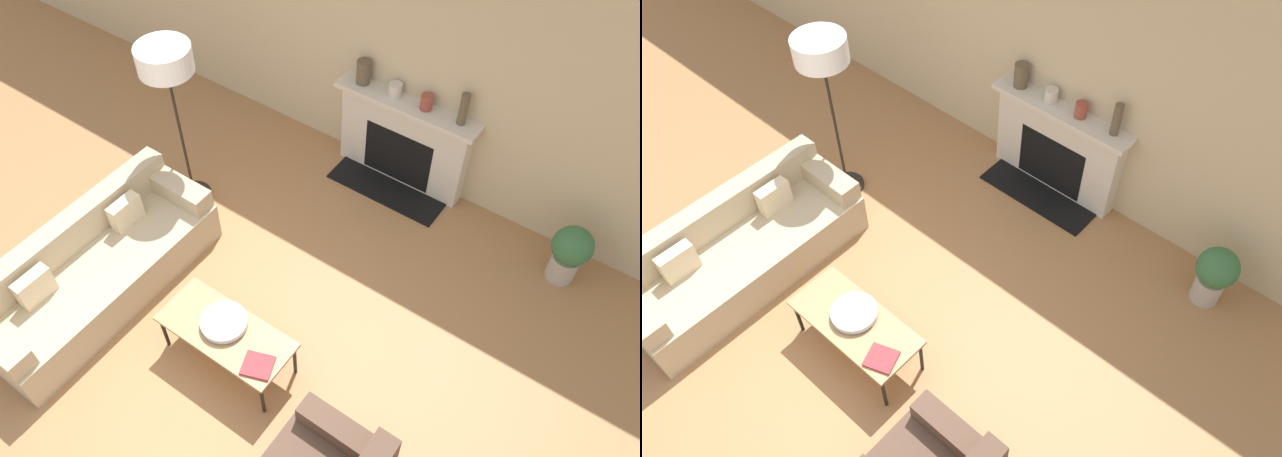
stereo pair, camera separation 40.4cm
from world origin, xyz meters
TOP-DOWN VIEW (x-y plane):
  - ground_plane at (0.00, 0.00)m, footprint 18.00×18.00m
  - wall_back at (0.00, 3.14)m, footprint 18.00×0.06m
  - fireplace at (0.21, 2.99)m, footprint 1.54×0.59m
  - couch at (-1.30, 0.08)m, footprint 0.85×2.30m
  - coffee_table at (0.16, 0.22)m, footprint 1.16×0.51m
  - bowl at (0.12, 0.26)m, footprint 0.39×0.39m
  - book at (0.58, 0.12)m, footprint 0.30×0.28m
  - floor_lamp at (-1.44, 1.48)m, footprint 0.50×0.50m
  - mantel_vase_left at (-0.32, 3.01)m, footprint 0.14×0.14m
  - mantel_vase_center_left at (0.05, 3.01)m, footprint 0.13×0.13m
  - mantel_vase_center_right at (0.40, 3.01)m, footprint 0.12×0.12m
  - mantel_vase_right at (0.78, 3.01)m, footprint 0.09×0.09m
  - potted_plant at (2.17, 2.71)m, footprint 0.38×0.38m

SIDE VIEW (x-z plane):
  - ground_plane at x=0.00m, z-range 0.00..0.00m
  - couch at x=-1.30m, z-range -0.09..0.68m
  - potted_plant at x=2.17m, z-range 0.05..0.70m
  - coffee_table at x=0.16m, z-range 0.19..0.64m
  - book at x=0.58m, z-range 0.45..0.48m
  - bowl at x=0.12m, z-range 0.46..0.52m
  - fireplace at x=0.21m, z-range -0.01..1.01m
  - mantel_vase_center_left at x=0.05m, z-range 1.02..1.17m
  - mantel_vase_center_right at x=0.40m, z-range 1.02..1.18m
  - mantel_vase_left at x=-0.32m, z-range 1.02..1.28m
  - mantel_vase_right at x=0.78m, z-range 1.02..1.36m
  - wall_back at x=0.00m, z-range 0.00..2.90m
  - floor_lamp at x=-1.44m, z-range 0.67..2.51m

